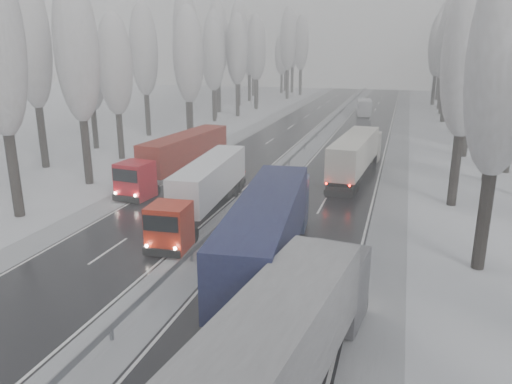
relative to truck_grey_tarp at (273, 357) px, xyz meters
The scene contains 52 objects.
carriageway_right 28.84m from the truck_grey_tarp, 94.34° to the left, with size 7.50×200.00×0.03m, color black.
carriageway_left 31.43m from the truck_grey_tarp, 113.86° to the left, with size 7.50×200.00×0.03m, color black.
median_slush 29.70m from the truck_grey_tarp, 104.52° to the left, with size 3.00×200.00×0.04m, color #A8ABB0.
shoulder_right 28.89m from the truck_grey_tarp, 84.46° to the left, with size 2.40×200.00×0.04m, color #A8ABB0.
shoulder_left 33.73m from the truck_grey_tarp, 121.59° to the left, with size 2.40×200.00×0.04m, color #A8ABB0.
median_guardrail 29.65m from the truck_grey_tarp, 104.53° to the left, with size 0.12×200.00×0.76m.
tree_16 18.18m from the truck_grey_tarp, 62.01° to the left, with size 3.60×3.60×16.53m.
tree_18 27.89m from the truck_grey_tarp, 74.58° to the left, with size 3.60×3.60×16.58m.
tree_20 36.23m from the truck_grey_tarp, 72.79° to the left, with size 3.60×3.60×15.71m.
tree_22 45.95m from the truck_grey_tarp, 77.76° to the left, with size 3.60×3.60×15.86m.
tree_24 51.89m from the truck_grey_tarp, 78.09° to the left, with size 3.60×3.60×20.49m.
tree_26 61.54m from the truck_grey_tarp, 80.39° to the left, with size 3.60×3.60×18.78m.
tree_28 71.90m from the truck_grey_tarp, 82.80° to the left, with size 3.60×3.60×19.62m.
tree_29 76.92m from the truck_grey_tarp, 77.68° to the left, with size 3.60×3.60×18.11m.
tree_30 81.38m from the truck_grey_tarp, 83.51° to the left, with size 3.60×3.60×17.86m.
tree_31 86.22m from the truck_grey_tarp, 79.88° to the left, with size 3.60×3.60×18.58m.
tree_32 88.78m from the truck_grey_tarp, 84.02° to the left, with size 3.60×3.60×17.33m.
tree_33 92.94m from the truck_grey_tarp, 82.35° to the left, with size 3.60×3.60×14.33m.
tree_34 95.75m from the truck_grey_tarp, 85.00° to the left, with size 3.60×3.60×17.63m.
tree_35 100.94m from the truck_grey_tarp, 79.96° to the left, with size 3.60×3.60×18.25m.
tree_36 105.79m from the truck_grey_tarp, 84.76° to the left, with size 3.60×3.60×20.23m.
tree_37 110.37m from the truck_grey_tarp, 81.33° to the left, with size 3.60×3.60×16.37m.
tree_38 116.29m from the truck_grey_tarp, 84.40° to the left, with size 3.60×3.60×17.97m.
tree_39 120.48m from the truck_grey_tarp, 83.25° to the left, with size 3.60×3.60×16.19m.
tree_58 33.50m from the truck_grey_tarp, 134.16° to the left, with size 3.60×3.60×17.21m.
tree_59 41.75m from the truck_grey_tarp, 137.99° to the left, with size 3.60×3.60×18.41m.
tree_60 42.00m from the truck_grey_tarp, 127.46° to the left, with size 3.60×3.60×14.84m.
tree_61 48.57m from the truck_grey_tarp, 130.02° to the left, with size 3.60×3.60×13.95m.
tree_62 48.12m from the truck_grey_tarp, 116.75° to the left, with size 3.60×3.60×16.04m.
tree_63 55.49m from the truck_grey_tarp, 122.25° to the left, with size 3.60×3.60×16.88m.
tree_64 57.92m from the truck_grey_tarp, 116.56° to the left, with size 3.60×3.60×15.42m.
tree_65 62.63m from the truck_grey_tarp, 116.39° to the left, with size 3.60×3.60×19.48m.
tree_66 66.56m from the truck_grey_tarp, 112.75° to the left, with size 3.60×3.60×15.23m.
tree_67 70.90m from the truck_grey_tarp, 112.53° to the left, with size 3.60×3.60×17.09m.
tree_68 72.37m from the truck_grey_tarp, 109.50° to the left, with size 3.60×3.60×16.65m.
tree_69 77.99m from the truck_grey_tarp, 111.89° to the left, with size 3.60×3.60×19.35m.
tree_70 81.84m from the truck_grey_tarp, 106.96° to the left, with size 3.60×3.60×17.09m.
tree_71 87.26m from the truck_grey_tarp, 109.20° to the left, with size 3.60×3.60×19.61m.
tree_72 91.38m from the truck_grey_tarp, 106.82° to the left, with size 3.60×3.60×15.11m.
tree_73 96.15m from the truck_grey_tarp, 107.78° to the left, with size 3.60×3.60×17.22m.
tree_74 101.05m from the truck_grey_tarp, 102.93° to the left, with size 3.60×3.60×19.68m.
tree_75 107.20m from the truck_grey_tarp, 107.23° to the left, with size 3.60×3.60×18.60m.
tree_76 109.91m from the truck_grey_tarp, 101.31° to the left, with size 3.60×3.60×18.55m.
tree_77 114.82m from the truck_grey_tarp, 103.67° to the left, with size 3.60×3.60×14.32m.
tree_78 117.11m from the truck_grey_tarp, 102.36° to the left, with size 3.60×3.60×19.55m.
tree_79 121.49m from the truck_grey_tarp, 103.24° to the left, with size 3.60×3.60×17.07m.
truck_grey_tarp is the anchor object (origin of this frame).
truck_blue_box 11.08m from the truck_grey_tarp, 105.62° to the left, with size 4.41×17.23×4.38m.
truck_cream_box 32.08m from the truck_grey_tarp, 91.21° to the left, with size 3.52×15.23×3.88m.
box_truck_distant 74.55m from the truck_grey_tarp, 92.73° to the left, with size 3.06×7.48×2.72m.
truck_red_white 20.88m from the truck_grey_tarp, 117.78° to the left, with size 3.21×14.30×3.64m.
truck_red_red 31.05m from the truck_grey_tarp, 120.19° to the left, with size 3.76×15.12×3.85m.
Camera 1 is at (10.65, -11.27, 11.49)m, focal length 35.00 mm.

